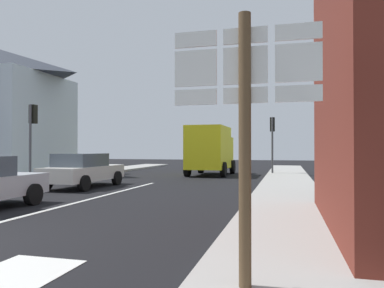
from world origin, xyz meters
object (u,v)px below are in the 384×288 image
at_px(delivery_truck, 211,149).
at_px(route_sign_post, 245,120).
at_px(traffic_light_near_left, 32,125).
at_px(traffic_light_far_right, 272,132).
at_px(sedan_far, 83,170).

xyz_separation_m(delivery_truck, route_sign_post, (4.20, -18.59, 0.35)).
bearing_deg(route_sign_post, traffic_light_near_left, 136.06).
xyz_separation_m(route_sign_post, traffic_light_far_right, (-0.41, 19.81, 0.72)).
xyz_separation_m(delivery_truck, traffic_light_far_right, (3.78, 1.22, 1.08)).
bearing_deg(sedan_far, traffic_light_near_left, 165.56).
bearing_deg(route_sign_post, traffic_light_far_right, 91.19).
height_order(traffic_light_near_left, traffic_light_far_right, traffic_light_near_left).
bearing_deg(route_sign_post, delivery_truck, 102.72).
height_order(sedan_far, traffic_light_far_right, traffic_light_far_right).
bearing_deg(traffic_light_far_right, traffic_light_near_left, -140.62).
bearing_deg(traffic_light_far_right, sedan_far, -128.14).
distance_m(delivery_truck, traffic_light_near_left, 10.54).
relative_size(traffic_light_near_left, traffic_light_far_right, 1.03).
relative_size(delivery_truck, traffic_light_far_right, 1.37).
bearing_deg(delivery_truck, sedan_far, -114.44).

